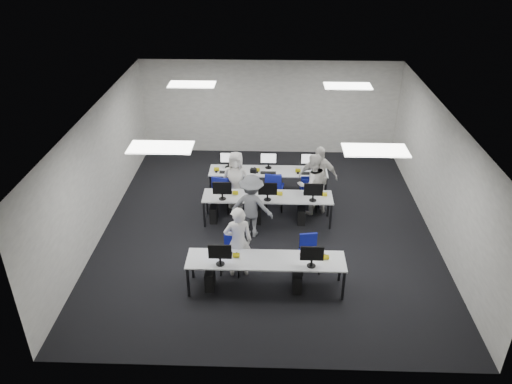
{
  "coord_description": "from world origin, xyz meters",
  "views": [
    {
      "loc": [
        0.08,
        -10.51,
        6.77
      ],
      "look_at": [
        -0.28,
        -0.09,
        1.0
      ],
      "focal_mm": 35.0,
      "sensor_mm": 36.0,
      "label": 1
    }
  ],
  "objects_px": {
    "desk_front": "(266,261)",
    "chair_4": "(308,199)",
    "chair_0": "(232,260)",
    "chair_5": "(223,196)",
    "photographer": "(251,206)",
    "student_0": "(238,242)",
    "desk_mid": "(268,198)",
    "chair_3": "(274,199)",
    "student_2": "(236,180)",
    "chair_7": "(308,196)",
    "student_3": "(318,177)",
    "chair_1": "(309,259)",
    "chair_2": "(221,201)",
    "chair_6": "(274,193)",
    "student_1": "(312,184)"
  },
  "relations": [
    {
      "from": "chair_3",
      "to": "photographer",
      "type": "relative_size",
      "value": 0.57
    },
    {
      "from": "desk_front",
      "to": "chair_4",
      "type": "height_order",
      "value": "chair_4"
    },
    {
      "from": "chair_4",
      "to": "student_1",
      "type": "height_order",
      "value": "student_1"
    },
    {
      "from": "student_2",
      "to": "student_3",
      "type": "bearing_deg",
      "value": 10.1
    },
    {
      "from": "student_0",
      "to": "student_2",
      "type": "relative_size",
      "value": 1.07
    },
    {
      "from": "chair_5",
      "to": "chair_4",
      "type": "bearing_deg",
      "value": 11.28
    },
    {
      "from": "chair_0",
      "to": "student_0",
      "type": "relative_size",
      "value": 0.53
    },
    {
      "from": "desk_front",
      "to": "student_2",
      "type": "height_order",
      "value": "student_2"
    },
    {
      "from": "chair_2",
      "to": "chair_7",
      "type": "distance_m",
      "value": 2.32
    },
    {
      "from": "chair_7",
      "to": "photographer",
      "type": "xyz_separation_m",
      "value": [
        -1.44,
        -1.48,
        0.53
      ]
    },
    {
      "from": "chair_1",
      "to": "chair_6",
      "type": "distance_m",
      "value": 2.97
    },
    {
      "from": "chair_0",
      "to": "student_3",
      "type": "relative_size",
      "value": 0.51
    },
    {
      "from": "student_0",
      "to": "desk_mid",
      "type": "bearing_deg",
      "value": -116.78
    },
    {
      "from": "student_3",
      "to": "photographer",
      "type": "bearing_deg",
      "value": -137.12
    },
    {
      "from": "chair_2",
      "to": "chair_0",
      "type": "bearing_deg",
      "value": -81.04
    },
    {
      "from": "chair_0",
      "to": "chair_5",
      "type": "height_order",
      "value": "chair_5"
    },
    {
      "from": "desk_front",
      "to": "student_2",
      "type": "distance_m",
      "value": 3.47
    },
    {
      "from": "chair_4",
      "to": "student_2",
      "type": "relative_size",
      "value": 0.55
    },
    {
      "from": "photographer",
      "to": "chair_0",
      "type": "bearing_deg",
      "value": 88.76
    },
    {
      "from": "chair_0",
      "to": "chair_4",
      "type": "xyz_separation_m",
      "value": [
        1.8,
        2.71,
        -0.01
      ]
    },
    {
      "from": "desk_front",
      "to": "chair_6",
      "type": "xyz_separation_m",
      "value": [
        0.17,
        3.54,
        -0.38
      ]
    },
    {
      "from": "desk_mid",
      "to": "photographer",
      "type": "distance_m",
      "value": 0.71
    },
    {
      "from": "chair_3",
      "to": "chair_6",
      "type": "height_order",
      "value": "chair_6"
    },
    {
      "from": "chair_4",
      "to": "student_2",
      "type": "distance_m",
      "value": 1.97
    },
    {
      "from": "desk_mid",
      "to": "student_0",
      "type": "distance_m",
      "value": 2.22
    },
    {
      "from": "chair_5",
      "to": "student_2",
      "type": "distance_m",
      "value": 0.61
    },
    {
      "from": "chair_1",
      "to": "chair_5",
      "type": "height_order",
      "value": "chair_5"
    },
    {
      "from": "desk_mid",
      "to": "student_0",
      "type": "relative_size",
      "value": 1.94
    },
    {
      "from": "desk_front",
      "to": "chair_0",
      "type": "relative_size",
      "value": 3.63
    },
    {
      "from": "chair_3",
      "to": "photographer",
      "type": "distance_m",
      "value": 1.45
    },
    {
      "from": "chair_3",
      "to": "student_0",
      "type": "height_order",
      "value": "student_0"
    },
    {
      "from": "chair_5",
      "to": "chair_6",
      "type": "distance_m",
      "value": 1.38
    },
    {
      "from": "chair_0",
      "to": "chair_5",
      "type": "distance_m",
      "value": 2.85
    },
    {
      "from": "desk_mid",
      "to": "chair_4",
      "type": "bearing_deg",
      "value": 32.06
    },
    {
      "from": "chair_4",
      "to": "student_0",
      "type": "distance_m",
      "value": 3.3
    },
    {
      "from": "desk_front",
      "to": "photographer",
      "type": "distance_m",
      "value": 2.04
    },
    {
      "from": "chair_5",
      "to": "student_3",
      "type": "xyz_separation_m",
      "value": [
        2.49,
        0.04,
        0.57
      ]
    },
    {
      "from": "chair_7",
      "to": "photographer",
      "type": "distance_m",
      "value": 2.14
    },
    {
      "from": "chair_0",
      "to": "student_0",
      "type": "height_order",
      "value": "student_0"
    },
    {
      "from": "student_2",
      "to": "photographer",
      "type": "bearing_deg",
      "value": -62.75
    },
    {
      "from": "desk_front",
      "to": "chair_5",
      "type": "xyz_separation_m",
      "value": [
        -1.2,
        3.38,
        -0.39
      ]
    },
    {
      "from": "chair_4",
      "to": "chair_7",
      "type": "relative_size",
      "value": 1.02
    },
    {
      "from": "chair_5",
      "to": "chair_7",
      "type": "distance_m",
      "value": 2.27
    },
    {
      "from": "chair_0",
      "to": "chair_6",
      "type": "height_order",
      "value": "chair_6"
    },
    {
      "from": "desk_front",
      "to": "chair_0",
      "type": "bearing_deg",
      "value": 142.65
    },
    {
      "from": "desk_front",
      "to": "student_1",
      "type": "relative_size",
      "value": 1.96
    },
    {
      "from": "chair_0",
      "to": "chair_2",
      "type": "distance_m",
      "value": 2.58
    },
    {
      "from": "chair_3",
      "to": "student_3",
      "type": "bearing_deg",
      "value": 3.54
    },
    {
      "from": "photographer",
      "to": "chair_3",
      "type": "bearing_deg",
      "value": -99.91
    },
    {
      "from": "chair_5",
      "to": "photographer",
      "type": "xyz_separation_m",
      "value": [
        0.83,
        -1.38,
        0.51
      ]
    }
  ]
}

